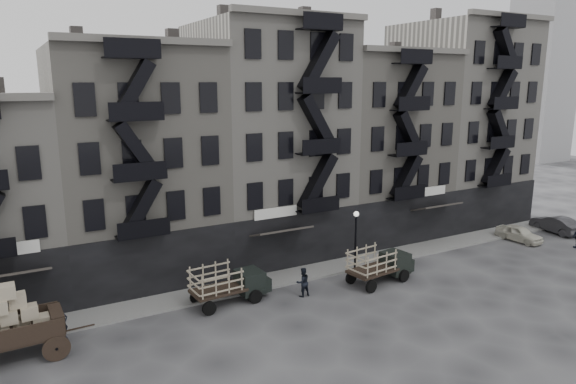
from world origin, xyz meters
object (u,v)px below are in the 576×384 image
car_east (519,233)px  car_far (556,224)px  wagon (10,318)px  stake_truck_east (380,262)px  pedestrian_mid (303,282)px  stake_truck_west (228,281)px  pedestrian_west (62,324)px

car_east → car_far: (4.96, 0.10, 0.08)m
wagon → stake_truck_east: (21.32, -0.85, -0.78)m
pedestrian_mid → stake_truck_east: bearing=174.3°
car_east → car_far: 4.96m
car_far → pedestrian_mid: 26.25m
wagon → stake_truck_west: (11.40, 0.98, -0.79)m
stake_truck_east → pedestrian_mid: bearing=167.5°
stake_truck_west → stake_truck_east: (9.92, -1.83, 0.01)m
stake_truck_east → pedestrian_mid: stake_truck_east is taller
car_east → pedestrian_west: size_ratio=2.22×
wagon → stake_truck_east: size_ratio=0.91×
wagon → stake_truck_west: size_ratio=0.93×
car_far → wagon: bearing=7.7°
stake_truck_west → car_east: (25.62, -0.45, -0.73)m
stake_truck_west → pedestrian_west: size_ratio=2.87×
car_east → pedestrian_west: bearing=174.7°
car_far → pedestrian_mid: pedestrian_mid is taller
stake_truck_west → stake_truck_east: stake_truck_east is taller
car_far → stake_truck_east: bearing=10.9°
pedestrian_west → pedestrian_mid: pedestrian_mid is taller
car_east → stake_truck_east: bearing=-179.5°
car_east → wagon: bearing=176.3°
stake_truck_east → pedestrian_west: bearing=167.2°
stake_truck_east → car_east: size_ratio=1.32×
wagon → pedestrian_west: bearing=22.7°
stake_truck_east → car_far: stake_truck_east is taller
car_far → pedestrian_west: (-39.74, 0.39, 0.13)m
car_far → pedestrian_west: size_ratio=2.58×
stake_truck_east → pedestrian_west: (-19.08, 1.88, -0.53)m
stake_truck_west → car_east: size_ratio=1.29×
pedestrian_mid → car_far: bearing=-178.3°
wagon → pedestrian_mid: size_ratio=2.49×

